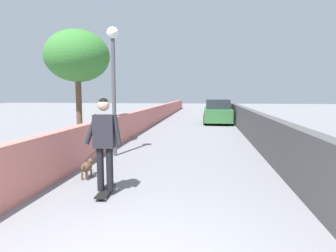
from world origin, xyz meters
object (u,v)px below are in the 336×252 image
object	(u,v)px
skateboard	(106,191)
car_near	(217,112)
dog	(87,166)
lamp_post	(113,67)
person_skateboarder	(104,137)
tree_left_mid	(77,57)

from	to	relation	value
skateboard	car_near	xyz separation A→B (m)	(14.17, -2.61, 0.65)
dog	car_near	size ratio (longest dim) A/B	0.31
skateboard	lamp_post	bearing A→B (deg)	14.99
dog	car_near	world-z (taller)	car_near
person_skateboarder	tree_left_mid	bearing A→B (deg)	29.14
skateboard	dog	size ratio (longest dim) A/B	0.61
person_skateboarder	car_near	xyz separation A→B (m)	(14.17, -2.61, -0.40)
person_skateboarder	dog	bearing A→B (deg)	38.05
lamp_post	tree_left_mid	bearing A→B (deg)	51.52
tree_left_mid	person_skateboarder	world-z (taller)	tree_left_mid
person_skateboarder	skateboard	bearing A→B (deg)	18.43
tree_left_mid	car_near	world-z (taller)	tree_left_mid
tree_left_mid	skateboard	world-z (taller)	tree_left_mid
skateboard	tree_left_mid	bearing A→B (deg)	29.14
person_skateboarder	car_near	distance (m)	14.42
dog	lamp_post	bearing A→B (deg)	2.85
person_skateboarder	car_near	size ratio (longest dim) A/B	0.41
lamp_post	car_near	size ratio (longest dim) A/B	0.90
lamp_post	dog	size ratio (longest dim) A/B	2.94
car_near	person_skateboarder	bearing A→B (deg)	169.58
tree_left_mid	dog	xyz separation A→B (m)	(-3.81, -1.90, -2.95)
car_near	skateboard	bearing A→B (deg)	169.58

